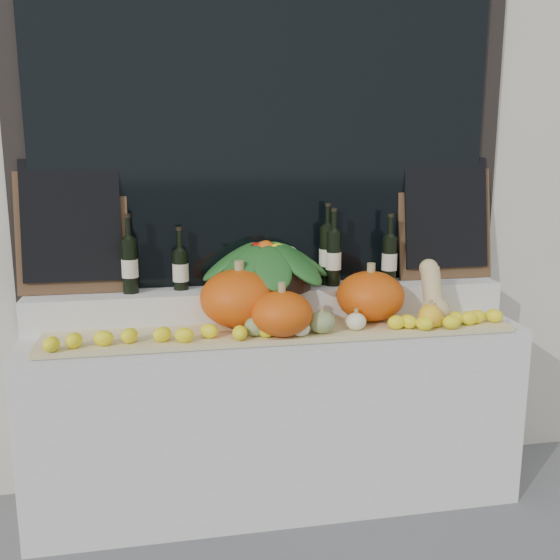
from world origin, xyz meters
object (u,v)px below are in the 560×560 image
(pumpkin_right, at_px, (370,296))
(produce_bowl, at_px, (266,264))
(pumpkin_left, at_px, (240,298))
(wine_bottle_tall, at_px, (328,254))
(butternut_squash, at_px, (433,295))

(pumpkin_right, height_order, produce_bowl, produce_bowl)
(pumpkin_right, xyz_separation_m, produce_bowl, (-0.47, 0.19, 0.13))
(pumpkin_left, bearing_deg, wine_bottle_tall, 24.44)
(butternut_squash, bearing_deg, pumpkin_right, 165.44)
(pumpkin_left, relative_size, produce_bowl, 0.55)
(pumpkin_left, xyz_separation_m, pumpkin_right, (0.62, -0.01, -0.02))
(produce_bowl, bearing_deg, butternut_squash, -19.23)
(produce_bowl, bearing_deg, pumpkin_right, -21.92)
(pumpkin_left, height_order, pumpkin_right, pumpkin_left)
(butternut_squash, height_order, wine_bottle_tall, wine_bottle_tall)
(butternut_squash, relative_size, wine_bottle_tall, 0.71)
(produce_bowl, relative_size, wine_bottle_tall, 1.64)
(butternut_squash, xyz_separation_m, produce_bowl, (-0.75, 0.26, 0.12))
(pumpkin_left, xyz_separation_m, butternut_squash, (0.90, -0.08, -0.01))
(pumpkin_right, xyz_separation_m, butternut_squash, (0.28, -0.07, 0.01))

